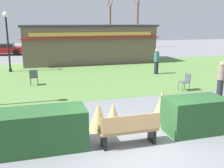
{
  "coord_description": "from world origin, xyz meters",
  "views": [
    {
      "loc": [
        -2.59,
        -6.1,
        3.44
      ],
      "look_at": [
        -0.09,
        2.64,
        1.28
      ],
      "focal_mm": 42.1,
      "sensor_mm": 36.0,
      "label": 1
    }
  ],
  "objects_px": {
    "food_kiosk": "(89,44)",
    "person_strolling": "(156,61)",
    "person_standing": "(221,79)",
    "cafe_chair_west": "(186,80)",
    "parked_car_west_slot": "(4,49)",
    "tree_right_bg": "(110,25)",
    "tree_left_bg": "(137,24)",
    "lamppost_far": "(7,35)",
    "cafe_chair_east": "(34,76)",
    "trash_bin": "(211,114)",
    "park_bench": "(129,130)"
  },
  "relations": [
    {
      "from": "cafe_chair_east",
      "to": "parked_car_west_slot",
      "type": "relative_size",
      "value": 0.21
    },
    {
      "from": "trash_bin",
      "to": "cafe_chair_east",
      "type": "height_order",
      "value": "cafe_chair_east"
    },
    {
      "from": "parked_car_west_slot",
      "to": "tree_left_bg",
      "type": "bearing_deg",
      "value": 13.13
    },
    {
      "from": "trash_bin",
      "to": "cafe_chair_west",
      "type": "height_order",
      "value": "cafe_chair_west"
    },
    {
      "from": "tree_right_bg",
      "to": "lamppost_far",
      "type": "bearing_deg",
      "value": -125.19
    },
    {
      "from": "cafe_chair_west",
      "to": "tree_left_bg",
      "type": "relative_size",
      "value": 0.13
    },
    {
      "from": "lamppost_far",
      "to": "tree_left_bg",
      "type": "height_order",
      "value": "tree_left_bg"
    },
    {
      "from": "cafe_chair_west",
      "to": "person_standing",
      "type": "xyz_separation_m",
      "value": [
        0.85,
        -1.57,
        0.33
      ]
    },
    {
      "from": "park_bench",
      "to": "cafe_chair_east",
      "type": "xyz_separation_m",
      "value": [
        -2.62,
        8.31,
        0.05
      ]
    },
    {
      "from": "lamppost_far",
      "to": "tree_left_bg",
      "type": "distance_m",
      "value": 20.84
    },
    {
      "from": "cafe_chair_west",
      "to": "tree_left_bg",
      "type": "distance_m",
      "value": 23.28
    },
    {
      "from": "trash_bin",
      "to": "food_kiosk",
      "type": "xyz_separation_m",
      "value": [
        -1.18,
        15.24,
        1.21
      ]
    },
    {
      "from": "person_strolling",
      "to": "parked_car_west_slot",
      "type": "distance_m",
      "value": 17.84
    },
    {
      "from": "parked_car_west_slot",
      "to": "tree_right_bg",
      "type": "distance_m",
      "value": 15.36
    },
    {
      "from": "lamppost_far",
      "to": "trash_bin",
      "type": "xyz_separation_m",
      "value": [
        7.45,
        -12.36,
        -2.2
      ]
    },
    {
      "from": "cafe_chair_west",
      "to": "food_kiosk",
      "type": "bearing_deg",
      "value": 104.58
    },
    {
      "from": "trash_bin",
      "to": "tree_right_bg",
      "type": "bearing_deg",
      "value": 81.03
    },
    {
      "from": "food_kiosk",
      "to": "parked_car_west_slot",
      "type": "bearing_deg",
      "value": 135.8
    },
    {
      "from": "lamppost_far",
      "to": "cafe_chair_west",
      "type": "bearing_deg",
      "value": -41.34
    },
    {
      "from": "park_bench",
      "to": "cafe_chair_west",
      "type": "xyz_separation_m",
      "value": [
        4.85,
        5.04,
        0.05
      ]
    },
    {
      "from": "cafe_chair_east",
      "to": "parked_car_west_slot",
      "type": "xyz_separation_m",
      "value": [
        -3.13,
        15.17,
        0.12
      ]
    },
    {
      "from": "cafe_chair_east",
      "to": "person_strolling",
      "type": "relative_size",
      "value": 0.53
    },
    {
      "from": "person_standing",
      "to": "cafe_chair_west",
      "type": "bearing_deg",
      "value": -27.75
    },
    {
      "from": "trash_bin",
      "to": "person_strolling",
      "type": "relative_size",
      "value": 0.47
    },
    {
      "from": "trash_bin",
      "to": "food_kiosk",
      "type": "distance_m",
      "value": 15.34
    },
    {
      "from": "lamppost_far",
      "to": "food_kiosk",
      "type": "xyz_separation_m",
      "value": [
        6.27,
        2.89,
        -0.98
      ]
    },
    {
      "from": "person_strolling",
      "to": "tree_left_bg",
      "type": "bearing_deg",
      "value": 129.94
    },
    {
      "from": "park_bench",
      "to": "tree_right_bg",
      "type": "bearing_deg",
      "value": 75.42
    },
    {
      "from": "person_standing",
      "to": "parked_car_west_slot",
      "type": "height_order",
      "value": "person_standing"
    },
    {
      "from": "food_kiosk",
      "to": "person_strolling",
      "type": "bearing_deg",
      "value": -62.96
    },
    {
      "from": "parked_car_west_slot",
      "to": "tree_right_bg",
      "type": "height_order",
      "value": "tree_right_bg"
    },
    {
      "from": "person_strolling",
      "to": "tree_left_bg",
      "type": "height_order",
      "value": "tree_left_bg"
    },
    {
      "from": "tree_left_bg",
      "to": "person_standing",
      "type": "bearing_deg",
      "value": -102.24
    },
    {
      "from": "person_standing",
      "to": "tree_left_bg",
      "type": "relative_size",
      "value": 0.24
    },
    {
      "from": "person_standing",
      "to": "parked_car_west_slot",
      "type": "relative_size",
      "value": 0.39
    },
    {
      "from": "lamppost_far",
      "to": "parked_car_west_slot",
      "type": "distance_m",
      "value": 10.73
    },
    {
      "from": "cafe_chair_west",
      "to": "person_strolling",
      "type": "xyz_separation_m",
      "value": [
        0.46,
        4.44,
        0.33
      ]
    },
    {
      "from": "food_kiosk",
      "to": "cafe_chair_west",
      "type": "distance_m",
      "value": 11.3
    },
    {
      "from": "lamppost_far",
      "to": "tree_right_bg",
      "type": "xyz_separation_m",
      "value": [
        12.11,
        17.17,
        0.39
      ]
    },
    {
      "from": "park_bench",
      "to": "person_strolling",
      "type": "xyz_separation_m",
      "value": [
        5.31,
        9.48,
        0.38
      ]
    },
    {
      "from": "lamppost_far",
      "to": "parked_car_west_slot",
      "type": "bearing_deg",
      "value": 98.18
    },
    {
      "from": "tree_right_bg",
      "to": "park_bench",
      "type": "bearing_deg",
      "value": -104.58
    },
    {
      "from": "food_kiosk",
      "to": "tree_left_bg",
      "type": "height_order",
      "value": "tree_left_bg"
    },
    {
      "from": "food_kiosk",
      "to": "tree_left_bg",
      "type": "distance_m",
      "value": 14.55
    },
    {
      "from": "lamppost_far",
      "to": "tree_left_bg",
      "type": "relative_size",
      "value": 0.58
    },
    {
      "from": "trash_bin",
      "to": "parked_car_west_slot",
      "type": "distance_m",
      "value": 24.49
    },
    {
      "from": "trash_bin",
      "to": "cafe_chair_west",
      "type": "bearing_deg",
      "value": 69.23
    },
    {
      "from": "food_kiosk",
      "to": "tree_right_bg",
      "type": "distance_m",
      "value": 15.49
    },
    {
      "from": "cafe_chair_east",
      "to": "tree_right_bg",
      "type": "height_order",
      "value": "tree_right_bg"
    },
    {
      "from": "cafe_chair_west",
      "to": "person_strolling",
      "type": "distance_m",
      "value": 4.48
    }
  ]
}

